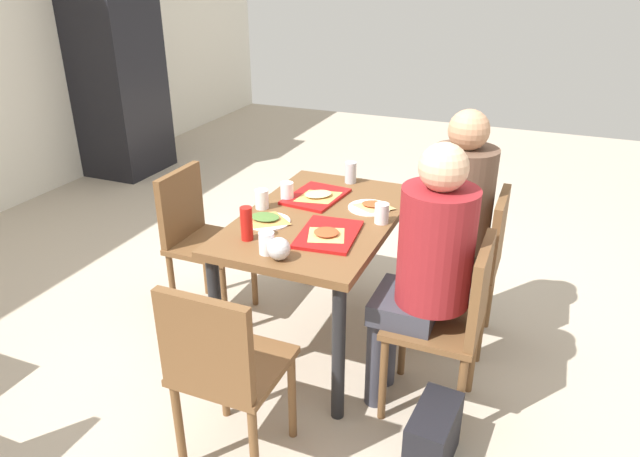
{
  "coord_description": "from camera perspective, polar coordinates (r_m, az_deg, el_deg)",
  "views": [
    {
      "loc": [
        -2.48,
        -1.03,
        1.92
      ],
      "look_at": [
        0.0,
        0.0,
        0.67
      ],
      "focal_mm": 32.57,
      "sensor_mm": 36.0,
      "label": 1
    }
  ],
  "objects": [
    {
      "name": "tray_red_near",
      "position": [
        2.71,
        0.84,
        -0.57
      ],
      "size": [
        0.39,
        0.3,
        0.02
      ],
      "primitive_type": "cube",
      "rotation": [
        0.0,
        0.0,
        0.11
      ],
      "color": "#B21414",
      "rests_on": "main_table"
    },
    {
      "name": "pizza_slice_b",
      "position": [
        3.12,
        -0.17,
        3.3
      ],
      "size": [
        0.27,
        0.27,
        0.02
      ],
      "color": "tan",
      "rests_on": "tray_red_far"
    },
    {
      "name": "paper_plate_near_edge",
      "position": [
        3.02,
        4.86,
        2.05
      ],
      "size": [
        0.22,
        0.22,
        0.01
      ],
      "primitive_type": "cylinder",
      "color": "white",
      "rests_on": "main_table"
    },
    {
      "name": "ground_plane",
      "position": [
        3.31,
        0.0,
        -10.77
      ],
      "size": [
        10.0,
        10.0,
        0.02
      ],
      "primitive_type": "cube",
      "color": "#B7A893"
    },
    {
      "name": "condiment_bottle",
      "position": [
        2.67,
        -7.23,
        0.49
      ],
      "size": [
        0.06,
        0.06,
        0.16
      ],
      "primitive_type": "cylinder",
      "color": "red",
      "rests_on": "main_table"
    },
    {
      "name": "chair_near_right",
      "position": [
        3.13,
        15.0,
        -2.74
      ],
      "size": [
        0.4,
        0.4,
        0.87
      ],
      "color": "brown",
      "rests_on": "ground_plane"
    },
    {
      "name": "tray_red_far",
      "position": [
        3.15,
        -0.41,
        3.17
      ],
      "size": [
        0.38,
        0.29,
        0.02
      ],
      "primitive_type": "cube",
      "rotation": [
        0.0,
        0.0,
        -0.1
      ],
      "color": "#B21414",
      "rests_on": "main_table"
    },
    {
      "name": "handbag",
      "position": [
        2.57,
        11.02,
        -19.51
      ],
      "size": [
        0.33,
        0.18,
        0.28
      ],
      "primitive_type": "cube",
      "rotation": [
        0.0,
        0.0,
        -0.08
      ],
      "color": "black",
      "rests_on": "ground_plane"
    },
    {
      "name": "chair_left_end",
      "position": [
        2.3,
        -9.61,
        -13.16
      ],
      "size": [
        0.4,
        0.4,
        0.87
      ],
      "color": "brown",
      "rests_on": "ground_plane"
    },
    {
      "name": "main_table",
      "position": [
        2.98,
        0.0,
        -0.51
      ],
      "size": [
        1.19,
        0.74,
        0.75
      ],
      "color": "brown",
      "rests_on": "ground_plane"
    },
    {
      "name": "pizza_slice_a",
      "position": [
        2.68,
        0.63,
        -0.48
      ],
      "size": [
        0.22,
        0.22,
        0.02
      ],
      "color": "#DBAD60",
      "rests_on": "tray_red_near"
    },
    {
      "name": "plastic_cup_c",
      "position": [
        2.54,
        -5.26,
        -1.42
      ],
      "size": [
        0.07,
        0.07,
        0.1
      ],
      "primitive_type": "cylinder",
      "color": "white",
      "rests_on": "main_table"
    },
    {
      "name": "soda_can",
      "position": [
        3.36,
        3.03,
        5.52
      ],
      "size": [
        0.07,
        0.07,
        0.12
      ],
      "primitive_type": "cylinder",
      "color": "#B7BCC6",
      "rests_on": "main_table"
    },
    {
      "name": "drink_fridge",
      "position": [
        5.95,
        -19.21,
        14.2
      ],
      "size": [
        0.7,
        0.6,
        1.9
      ],
      "primitive_type": "cube",
      "color": "black",
      "rests_on": "ground_plane"
    },
    {
      "name": "pizza_slice_d",
      "position": [
        3.02,
        5.27,
        2.32
      ],
      "size": [
        0.16,
        0.19,
        0.02
      ],
      "color": "#DBAD60",
      "rests_on": "paper_plate_near_edge"
    },
    {
      "name": "plastic_cup_a",
      "position": [
        3.01,
        -5.74,
        2.89
      ],
      "size": [
        0.07,
        0.07,
        0.1
      ],
      "primitive_type": "cylinder",
      "color": "white",
      "rests_on": "main_table"
    },
    {
      "name": "chair_far_side",
      "position": [
        3.36,
        -11.93,
        -0.39
      ],
      "size": [
        0.4,
        0.4,
        0.87
      ],
      "color": "brown",
      "rests_on": "ground_plane"
    },
    {
      "name": "person_in_red",
      "position": [
        2.51,
        10.38,
        -3.07
      ],
      "size": [
        0.32,
        0.42,
        1.28
      ],
      "color": "#383842",
      "rests_on": "ground_plane"
    },
    {
      "name": "plastic_cup_d",
      "position": [
        3.1,
        -3.26,
        3.66
      ],
      "size": [
        0.07,
        0.07,
        0.1
      ],
      "primitive_type": "cylinder",
      "color": "white",
      "rests_on": "main_table"
    },
    {
      "name": "plastic_cup_b",
      "position": [
        2.84,
        6.08,
        1.49
      ],
      "size": [
        0.07,
        0.07,
        0.1
      ],
      "primitive_type": "cylinder",
      "color": "white",
      "rests_on": "main_table"
    },
    {
      "name": "pizza_slice_c",
      "position": [
        2.87,
        -5.42,
        1.03
      ],
      "size": [
        0.16,
        0.21,
        0.02
      ],
      "color": "#C68C47",
      "rests_on": "paper_plate_center"
    },
    {
      "name": "foil_bundle",
      "position": [
        2.49,
        -4.07,
        -1.99
      ],
      "size": [
        0.1,
        0.1,
        0.1
      ],
      "primitive_type": "sphere",
      "color": "silver",
      "rests_on": "main_table"
    },
    {
      "name": "paper_plate_center",
      "position": [
        2.86,
        -5.13,
        0.69
      ],
      "size": [
        0.22,
        0.22,
        0.01
      ],
      "primitive_type": "cylinder",
      "color": "white",
      "rests_on": "main_table"
    },
    {
      "name": "chair_near_left",
      "position": [
        2.61,
        12.99,
        -8.38
      ],
      "size": [
        0.4,
        0.4,
        0.87
      ],
      "color": "brown",
      "rests_on": "ground_plane"
    },
    {
      "name": "person_in_brown_jacket",
      "position": [
        3.04,
        12.91,
        1.82
      ],
      "size": [
        0.32,
        0.42,
        1.28
      ],
      "color": "#383842",
      "rests_on": "ground_plane"
    }
  ]
}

